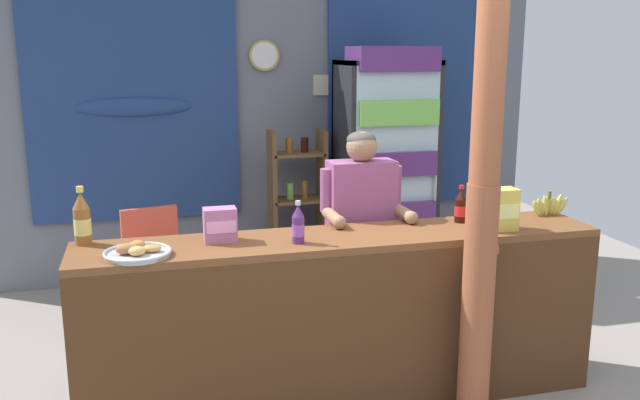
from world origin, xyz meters
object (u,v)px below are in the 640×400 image
(drink_fridge, at_px, (387,158))
(soda_bottle_cola, at_px, (461,207))
(timber_post, at_px, (483,195))
(shopkeeper, at_px, (361,221))
(bottle_shelf_rack, at_px, (297,204))
(pastry_tray, at_px, (137,252))
(plastic_lawn_chair, at_px, (155,260))
(soda_bottle_grape_soda, at_px, (298,225))
(stall_counter, at_px, (349,309))
(soda_bottle_iced_tea, at_px, (82,220))
(snack_box_instant_noodle, at_px, (501,209))
(banana_bunch, at_px, (549,206))
(snack_box_wafer, at_px, (220,225))

(drink_fridge, xyz_separation_m, soda_bottle_cola, (-0.18, -1.75, -0.02))
(timber_post, height_order, shopkeeper, timber_post)
(bottle_shelf_rack, bearing_deg, pastry_tray, -121.02)
(bottle_shelf_rack, distance_m, plastic_lawn_chair, 1.40)
(shopkeeper, relative_size, soda_bottle_grape_soda, 6.57)
(stall_counter, height_order, soda_bottle_iced_tea, soda_bottle_iced_tea)
(plastic_lawn_chair, xyz_separation_m, soda_bottle_cola, (1.77, -1.34, 0.60))
(snack_box_instant_noodle, height_order, banana_bunch, snack_box_instant_noodle)
(banana_bunch, bearing_deg, drink_fridge, 104.06)
(soda_bottle_iced_tea, height_order, pastry_tray, soda_bottle_iced_tea)
(plastic_lawn_chair, relative_size, pastry_tray, 2.55)
(snack_box_instant_noodle, distance_m, pastry_tray, 2.01)
(soda_bottle_cola, bearing_deg, plastic_lawn_chair, 143.01)
(stall_counter, relative_size, bottle_shelf_rack, 2.19)
(bottle_shelf_rack, height_order, snack_box_wafer, bottle_shelf_rack)
(snack_box_wafer, bearing_deg, shopkeeper, 21.08)
(bottle_shelf_rack, distance_m, soda_bottle_grape_soda, 2.26)
(plastic_lawn_chair, xyz_separation_m, soda_bottle_grape_soda, (0.73, -1.53, 0.60))
(bottle_shelf_rack, height_order, soda_bottle_grape_soda, bottle_shelf_rack)
(soda_bottle_grape_soda, relative_size, snack_box_instant_noodle, 0.96)
(snack_box_wafer, height_order, snack_box_instant_noodle, snack_box_instant_noodle)
(timber_post, bearing_deg, soda_bottle_cola, 75.26)
(timber_post, distance_m, pastry_tray, 1.78)
(drink_fridge, bearing_deg, pastry_tray, -136.11)
(soda_bottle_cola, bearing_deg, banana_bunch, 1.73)
(timber_post, bearing_deg, snack_box_instant_noodle, 46.84)
(soda_bottle_iced_tea, height_order, banana_bunch, soda_bottle_iced_tea)
(plastic_lawn_chair, distance_m, soda_bottle_grape_soda, 1.80)
(pastry_tray, bearing_deg, shopkeeper, 20.94)
(drink_fridge, height_order, shopkeeper, drink_fridge)
(soda_bottle_iced_tea, bearing_deg, bottle_shelf_rack, 50.03)
(timber_post, xyz_separation_m, soda_bottle_grape_soda, (-0.91, 0.32, -0.18))
(soda_bottle_cola, distance_m, snack_box_wafer, 1.44)
(timber_post, bearing_deg, bottle_shelf_rack, 99.44)
(plastic_lawn_chair, height_order, soda_bottle_iced_tea, soda_bottle_iced_tea)
(soda_bottle_cola, distance_m, pastry_tray, 1.89)
(stall_counter, bearing_deg, plastic_lawn_chair, 123.13)
(soda_bottle_iced_tea, height_order, soda_bottle_cola, soda_bottle_iced_tea)
(pastry_tray, bearing_deg, snack_box_instant_noodle, -0.04)
(banana_bunch, bearing_deg, shopkeeper, 166.23)
(soda_bottle_iced_tea, bearing_deg, drink_fridge, 35.82)
(drink_fridge, distance_m, snack_box_wafer, 2.43)
(stall_counter, relative_size, soda_bottle_iced_tea, 9.37)
(drink_fridge, relative_size, soda_bottle_cola, 9.03)
(shopkeeper, xyz_separation_m, snack_box_instant_noodle, (0.66, -0.52, 0.15))
(soda_bottle_iced_tea, bearing_deg, snack_box_wafer, -10.44)
(plastic_lawn_chair, height_order, banana_bunch, banana_bunch)
(soda_bottle_grape_soda, distance_m, snack_box_instant_noodle, 1.18)
(stall_counter, height_order, timber_post, timber_post)
(snack_box_wafer, bearing_deg, drink_fridge, 48.21)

